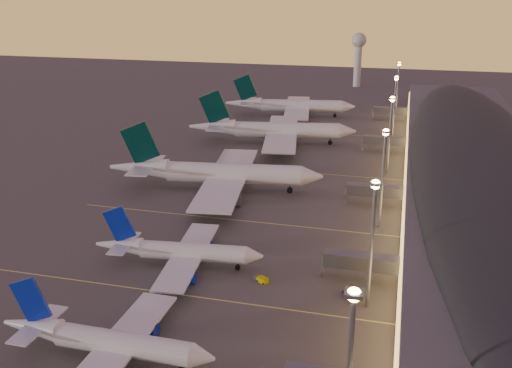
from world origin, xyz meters
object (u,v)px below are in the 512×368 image
(airliner_wide_near, at_px, (215,173))
(baggage_tug_d, at_px, (352,295))
(airliner_narrow_south, at_px, (106,341))
(radar_tower, at_px, (358,50))
(airliner_narrow_north, at_px, (179,251))
(baggage_tug_c, at_px, (261,279))
(airliner_wide_mid, at_px, (272,130))
(airliner_wide_far, at_px, (290,106))

(airliner_wide_near, xyz_separation_m, baggage_tug_d, (46.46, -53.59, -4.80))
(airliner_narrow_south, distance_m, radar_tower, 288.72)
(airliner_narrow_north, height_order, baggage_tug_c, airliner_narrow_north)
(airliner_wide_mid, bearing_deg, airliner_narrow_north, -97.86)
(airliner_wide_mid, relative_size, radar_tower, 2.01)
(baggage_tug_c, bearing_deg, airliner_wide_near, 146.89)
(airliner_narrow_north, distance_m, radar_tower, 254.42)
(airliner_wide_far, xyz_separation_m, baggage_tug_d, (45.56, -162.01, -4.51))
(airliner_wide_far, relative_size, baggage_tug_c, 16.54)
(airliner_wide_mid, xyz_separation_m, airliner_wide_far, (-3.28, 50.94, -0.33))
(airliner_narrow_north, distance_m, baggage_tug_d, 38.72)
(radar_tower, bearing_deg, airliner_narrow_south, -92.85)
(airliner_wide_near, distance_m, baggage_tug_c, 58.61)
(airliner_wide_far, relative_size, radar_tower, 1.89)
(baggage_tug_c, height_order, baggage_tug_d, baggage_tug_d)
(airliner_wide_near, xyz_separation_m, baggage_tug_c, (27.35, -51.61, -4.89))
(airliner_wide_far, distance_m, baggage_tug_c, 162.27)
(airliner_wide_mid, distance_m, radar_tower, 148.68)
(airliner_narrow_south, bearing_deg, airliner_wide_near, 96.33)
(airliner_narrow_south, xyz_separation_m, baggage_tug_c, (18.10, 32.21, -3.04))
(radar_tower, height_order, baggage_tug_d, radar_tower)
(airliner_wide_far, bearing_deg, airliner_wide_near, -99.55)
(airliner_narrow_north, height_order, airliner_wide_far, airliner_wide_far)
(airliner_wide_mid, height_order, airliner_wide_far, airliner_wide_mid)
(airliner_narrow_north, xyz_separation_m, airliner_wide_far, (-7.19, 157.73, 1.57))
(airliner_wide_mid, xyz_separation_m, baggage_tug_d, (42.27, -111.07, -4.84))
(airliner_narrow_south, distance_m, baggage_tug_d, 48.03)
(airliner_wide_near, bearing_deg, airliner_wide_far, 81.40)
(airliner_narrow_south, distance_m, baggage_tug_c, 37.07)
(airliner_narrow_south, relative_size, airliner_wide_far, 0.62)
(airliner_narrow_south, height_order, airliner_narrow_north, airliner_narrow_south)
(airliner_narrow_south, distance_m, airliner_wide_far, 192.43)
(airliner_wide_mid, height_order, radar_tower, radar_tower)
(airliner_narrow_south, xyz_separation_m, airliner_wide_near, (-9.25, 83.81, 1.85))
(airliner_wide_mid, bearing_deg, airliner_narrow_south, -97.90)
(baggage_tug_c, bearing_deg, airliner_wide_mid, 130.95)
(airliner_narrow_north, relative_size, radar_tower, 1.17)
(airliner_wide_far, relative_size, baggage_tug_d, 14.83)
(airliner_narrow_north, bearing_deg, baggage_tug_d, -12.92)
(airliner_wide_mid, distance_m, airliner_wide_far, 51.05)
(airliner_narrow_south, height_order, baggage_tug_c, airliner_narrow_south)
(airliner_wide_near, bearing_deg, baggage_tug_d, -57.19)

